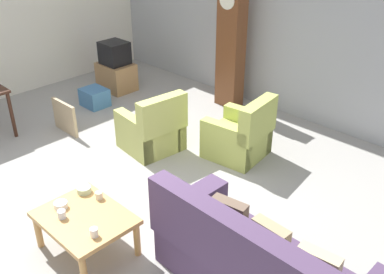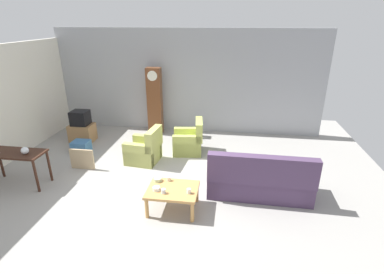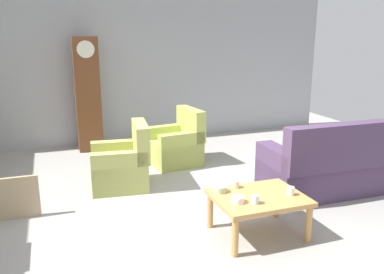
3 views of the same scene
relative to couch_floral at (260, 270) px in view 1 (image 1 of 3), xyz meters
name	(u,v)px [view 1 (image 1 of 3)]	position (x,y,z in m)	size (l,w,h in m)	color
ground_plane	(126,200)	(-2.10, 0.10, -0.36)	(10.40, 10.40, 0.00)	#999691
garage_door_wall	(298,20)	(-2.10, 3.70, 1.24)	(8.40, 0.16, 3.20)	#9EA0A5
couch_floral	(260,270)	(0.00, 0.00, 0.00)	(2.11, 0.92, 1.04)	#4C3856
armchair_olive_near	(152,131)	(-2.80, 1.18, -0.05)	(0.87, 0.84, 0.92)	tan
armchair_olive_far	(240,137)	(-1.76, 1.91, -0.05)	(0.88, 0.85, 0.92)	#ADB956
coffee_table_wood	(85,221)	(-1.67, -0.73, 0.03)	(0.96, 0.76, 0.46)	tan
grandfather_clock	(231,48)	(-3.04, 3.21, 0.69)	(0.44, 0.30, 2.09)	brown
tv_stand_cabinet	(117,77)	(-5.06, 2.24, -0.09)	(0.68, 0.52, 0.52)	#997047
tv_crt	(115,53)	(-5.06, 2.24, 0.38)	(0.48, 0.44, 0.42)	black
framed_picture_leaning	(65,117)	(-4.21, 0.57, -0.10)	(0.60, 0.05, 0.52)	tan
storage_box_blue	(95,97)	(-4.72, 1.48, -0.20)	(0.45, 0.39, 0.32)	teal
cup_white_porcelain	(94,232)	(-1.34, -0.84, 0.15)	(0.08, 0.08, 0.09)	white
cup_blue_rimmed	(62,214)	(-1.81, -0.90, 0.14)	(0.08, 0.08, 0.09)	silver
cup_cream_tall	(99,195)	(-1.81, -0.45, 0.14)	(0.08, 0.08, 0.08)	beige
bowl_white_stacked	(61,205)	(-1.96, -0.82, 0.13)	(0.14, 0.14, 0.07)	white
bowl_shallow_green	(84,190)	(-2.02, -0.50, 0.13)	(0.16, 0.16, 0.07)	#B2C69E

